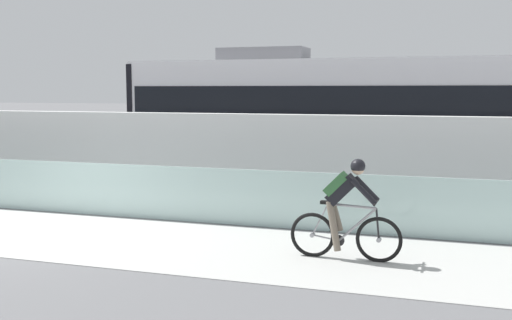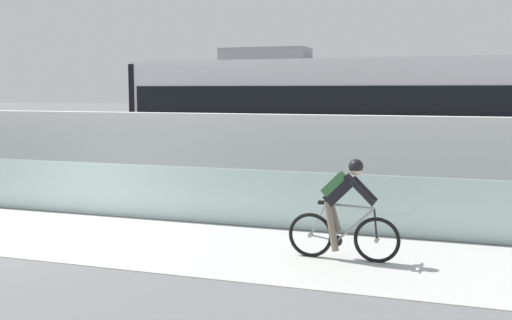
# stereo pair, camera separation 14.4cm
# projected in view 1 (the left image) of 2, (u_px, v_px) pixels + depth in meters

# --- Properties ---
(ground_plane) EXTENTS (200.00, 200.00, 0.00)m
(ground_plane) POSITION_uv_depth(u_px,v_px,m) (41.00, 234.00, 11.40)
(ground_plane) COLOR slate
(bike_path_deck) EXTENTS (32.00, 3.20, 0.01)m
(bike_path_deck) POSITION_uv_depth(u_px,v_px,m) (41.00, 233.00, 11.40)
(bike_path_deck) COLOR beige
(bike_path_deck) RESTS_ON ground
(glass_parapet) EXTENTS (32.00, 0.05, 1.12)m
(glass_parapet) POSITION_uv_depth(u_px,v_px,m) (95.00, 189.00, 13.09)
(glass_parapet) COLOR silver
(glass_parapet) RESTS_ON ground
(concrete_barrier_wall) EXTENTS (32.00, 0.36, 2.13)m
(concrete_barrier_wall) POSITION_uv_depth(u_px,v_px,m) (136.00, 157.00, 14.73)
(concrete_barrier_wall) COLOR white
(concrete_barrier_wall) RESTS_ON ground
(tram_rail_near) EXTENTS (32.00, 0.08, 0.01)m
(tram_rail_near) POSITION_uv_depth(u_px,v_px,m) (180.00, 185.00, 17.20)
(tram_rail_near) COLOR #595654
(tram_rail_near) RESTS_ON ground
(tram_rail_far) EXTENTS (32.00, 0.08, 0.01)m
(tram_rail_far) POSITION_uv_depth(u_px,v_px,m) (201.00, 178.00, 18.55)
(tram_rail_far) COLOR #595654
(tram_rail_far) RESTS_ON ground
(tram) EXTENTS (11.06, 2.54, 3.81)m
(tram) POSITION_uv_depth(u_px,v_px,m) (333.00, 119.00, 16.38)
(tram) COLOR silver
(tram) RESTS_ON ground
(cyclist_on_bike) EXTENTS (1.77, 0.58, 1.61)m
(cyclist_on_bike) POSITION_uv_depth(u_px,v_px,m) (345.00, 210.00, 9.56)
(cyclist_on_bike) COLOR black
(cyclist_on_bike) RESTS_ON ground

